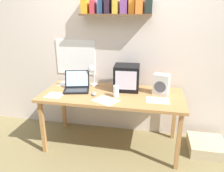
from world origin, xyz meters
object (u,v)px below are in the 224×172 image
at_px(loose_paper_near_monitor, 70,84).
at_px(floor_cushion, 206,146).
at_px(space_heater, 161,84).
at_px(printed_handout, 106,100).
at_px(corner_desk, 112,98).
at_px(loose_paper_near_laptop, 158,100).
at_px(juice_glass, 116,92).
at_px(computer_mouse, 94,94).
at_px(open_notebook, 55,95).
at_px(crt_monitor, 127,78).
at_px(laptop, 77,85).
at_px(desk_lamp, 92,72).

height_order(loose_paper_near_monitor, floor_cushion, loose_paper_near_monitor).
bearing_deg(space_heater, loose_paper_near_monitor, -172.34).
distance_m(space_heater, printed_handout, 0.72).
xyz_separation_m(corner_desk, loose_paper_near_laptop, (0.56, -0.11, 0.06)).
distance_m(corner_desk, printed_handout, 0.24).
bearing_deg(loose_paper_near_laptop, juice_glass, 177.59).
xyz_separation_m(computer_mouse, open_notebook, (-0.47, -0.11, -0.01)).
bearing_deg(loose_paper_near_monitor, crt_monitor, -4.30).
height_order(corner_desk, space_heater, space_heater).
distance_m(laptop, space_heater, 1.08).
bearing_deg(computer_mouse, juice_glass, -0.50).
relative_size(juice_glass, open_notebook, 0.69).
bearing_deg(open_notebook, printed_handout, -2.98).
bearing_deg(space_heater, corner_desk, -156.24).
xyz_separation_m(crt_monitor, juice_glass, (-0.09, -0.27, -0.10)).
distance_m(corner_desk, laptop, 0.50).
height_order(juice_glass, printed_handout, juice_glass).
relative_size(space_heater, floor_cushion, 0.57).
bearing_deg(loose_paper_near_laptop, desk_lamp, 158.86).
bearing_deg(floor_cushion, crt_monitor, 175.69).
height_order(corner_desk, desk_lamp, desk_lamp).
xyz_separation_m(laptop, open_notebook, (-0.20, -0.25, -0.06)).
xyz_separation_m(juice_glass, open_notebook, (-0.74, -0.11, -0.06)).
bearing_deg(printed_handout, open_notebook, 177.02).
xyz_separation_m(open_notebook, loose_paper_near_monitor, (0.03, 0.44, 0.00)).
xyz_separation_m(crt_monitor, loose_paper_near_monitor, (-0.81, 0.06, -0.16)).
bearing_deg(computer_mouse, laptop, 152.15).
xyz_separation_m(corner_desk, loose_paper_near_monitor, (-0.65, 0.24, 0.06)).
height_order(open_notebook, printed_handout, same).
height_order(corner_desk, crt_monitor, crt_monitor).
bearing_deg(floor_cushion, loose_paper_near_laptop, -162.33).
distance_m(loose_paper_near_laptop, loose_paper_near_monitor, 1.26).
relative_size(crt_monitor, desk_lamp, 1.12).
relative_size(crt_monitor, laptop, 0.87).
bearing_deg(computer_mouse, floor_cushion, 7.48).
distance_m(corner_desk, floor_cushion, 1.37).
relative_size(loose_paper_near_laptop, printed_handout, 0.81).
bearing_deg(laptop, juice_glass, -29.31).
relative_size(space_heater, loose_paper_near_laptop, 0.94).
relative_size(corner_desk, juice_glass, 12.47).
bearing_deg(open_notebook, laptop, 52.37).
bearing_deg(corner_desk, printed_handout, -97.13).
height_order(laptop, desk_lamp, desk_lamp).
distance_m(corner_desk, computer_mouse, 0.24).
bearing_deg(loose_paper_near_monitor, floor_cushion, -4.31).
xyz_separation_m(space_heater, floor_cushion, (0.63, -0.00, -0.80)).
bearing_deg(open_notebook, loose_paper_near_laptop, 4.03).
height_order(corner_desk, laptop, laptop).
xyz_separation_m(corner_desk, crt_monitor, (0.16, 0.18, 0.22)).
xyz_separation_m(laptop, juice_glass, (0.55, -0.15, 0.00)).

